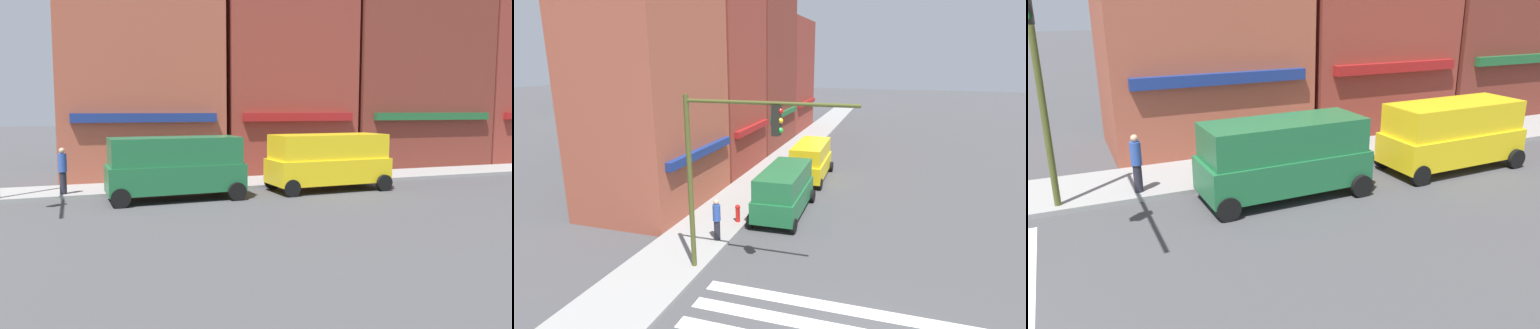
{
  "view_description": "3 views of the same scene",
  "coord_description": "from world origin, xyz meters",
  "views": [
    {
      "loc": [
        6.08,
        -13.66,
        3.34
      ],
      "look_at": [
        12.82,
        4.7,
        1.2
      ],
      "focal_mm": 35.0,
      "sensor_mm": 36.0,
      "label": 1
    },
    {
      "loc": [
        -8.38,
        -0.21,
        7.48
      ],
      "look_at": [
        11.4,
        6.0,
        2.0
      ],
      "focal_mm": 28.0,
      "sensor_mm": 36.0,
      "label": 2
    },
    {
      "loc": [
        3.76,
        -8.01,
        5.62
      ],
      "look_at": [
        9.62,
        4.7,
        1.0
      ],
      "focal_mm": 35.0,
      "sensor_mm": 36.0,
      "label": 3
    }
  ],
  "objects": [
    {
      "name": "traffic_signal",
      "position": [
        3.41,
        5.04,
        4.42
      ],
      "size": [
        0.32,
        5.75,
        6.37
      ],
      "color": "#474C1E",
      "rests_on": "ground_plane"
    },
    {
      "name": "pedestrian_blue_shirt",
      "position": [
        5.66,
        6.51,
        1.07
      ],
      "size": [
        0.32,
        0.32,
        1.77
      ],
      "rotation": [
        0.0,
        0.0,
        0.4
      ],
      "color": "#23232D",
      "rests_on": "sidewalk_left"
    },
    {
      "name": "fire_hydrant",
      "position": [
        7.68,
        6.4,
        0.61
      ],
      "size": [
        0.24,
        0.24,
        0.84
      ],
      "color": "red",
      "rests_on": "sidewalk_left"
    },
    {
      "name": "van_green",
      "position": [
        9.62,
        4.7,
        1.29
      ],
      "size": [
        5.05,
        2.22,
        2.34
      ],
      "rotation": [
        0.0,
        0.0,
        0.02
      ],
      "color": "#1E6638",
      "rests_on": "ground_plane"
    },
    {
      "name": "van_yellow",
      "position": [
        16.03,
        4.7,
        1.29
      ],
      "size": [
        5.06,
        2.22,
        2.34
      ],
      "rotation": [
        0.0,
        0.0,
        0.03
      ],
      "color": "yellow",
      "rests_on": "ground_plane"
    }
  ]
}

